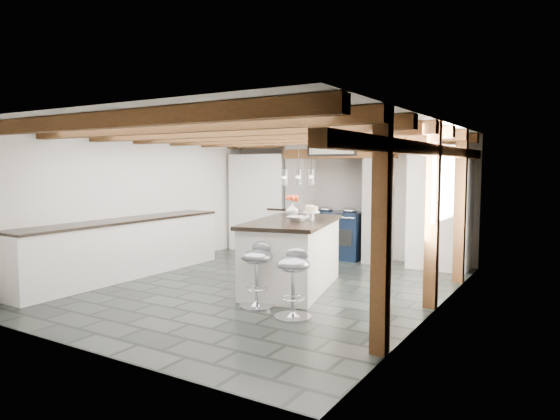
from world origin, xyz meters
The scene contains 6 objects.
ground centered at (0.00, 0.00, 0.00)m, with size 6.00×6.00×0.00m, color black.
room_shell centered at (-0.61, 1.42, 1.07)m, with size 6.00×6.03×6.00m.
range_cooker centered at (0.00, 2.68, 0.47)m, with size 1.00×0.63×0.99m.
kitchen_island centered at (0.46, 0.15, 0.51)m, with size 1.49×2.20×1.32m.
bar_stool_near centered at (1.18, -1.07, 0.50)m, with size 0.48×0.48×0.81m.
bar_stool_far centered at (0.57, -0.91, 0.51)m, with size 0.44×0.44×0.82m.
Camera 1 is at (4.00, -5.97, 1.75)m, focal length 32.00 mm.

